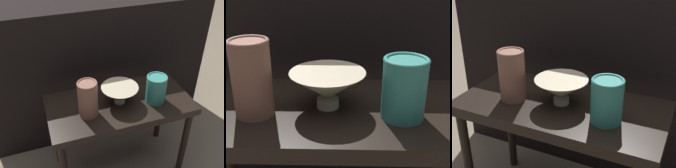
{
  "view_description": "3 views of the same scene",
  "coord_description": "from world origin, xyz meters",
  "views": [
    {
      "loc": [
        -0.38,
        -0.99,
        1.36
      ],
      "look_at": [
        -0.04,
        0.01,
        0.61
      ],
      "focal_mm": 42.0,
      "sensor_mm": 36.0,
      "label": 1
    },
    {
      "loc": [
        0.05,
        -0.71,
        0.87
      ],
      "look_at": [
        0.02,
        0.02,
        0.56
      ],
      "focal_mm": 50.0,
      "sensor_mm": 36.0,
      "label": 2
    },
    {
      "loc": [
        0.42,
        -0.88,
        1.04
      ],
      "look_at": [
        -0.0,
        0.03,
        0.57
      ],
      "focal_mm": 50.0,
      "sensor_mm": 36.0,
      "label": 3
    }
  ],
  "objects": [
    {
      "name": "ground_plane",
      "position": [
        0.0,
        0.0,
        0.0
      ],
      "size": [
        8.0,
        8.0,
        0.0
      ],
      "primitive_type": "plane",
      "color": "#7F705B"
    },
    {
      "name": "table",
      "position": [
        0.0,
        0.0,
        0.44
      ],
      "size": [
        0.75,
        0.37,
        0.5
      ],
      "color": "black",
      "rests_on": "ground_plane"
    },
    {
      "name": "couch_backdrop",
      "position": [
        0.0,
        0.54,
        0.45
      ],
      "size": [
        1.41,
        0.5,
        0.9
      ],
      "color": "black",
      "rests_on": "ground_plane"
    },
    {
      "name": "bowl",
      "position": [
        0.0,
        0.0,
        0.56
      ],
      "size": [
        0.19,
        0.19,
        0.09
      ],
      "color": "#C1B293",
      "rests_on": "table"
    },
    {
      "name": "vase_textured_left",
      "position": [
        -0.17,
        -0.04,
        0.6
      ],
      "size": [
        0.09,
        0.09,
        0.19
      ],
      "color": "brown",
      "rests_on": "table"
    },
    {
      "name": "vase_colorful_right",
      "position": [
        0.18,
        -0.05,
        0.58
      ],
      "size": [
        0.1,
        0.1,
        0.15
      ],
      "color": "teal",
      "rests_on": "table"
    }
  ]
}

